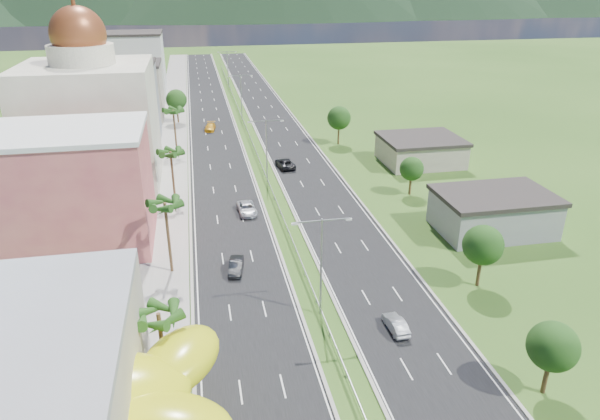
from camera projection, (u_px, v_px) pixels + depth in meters
ground at (346, 378)px, 47.30m from camera, size 500.00×500.00×0.00m
road_left at (213, 126)px, 126.84m from camera, size 11.00×260.00×0.04m
road_right at (275, 123)px, 129.51m from camera, size 11.00×260.00×0.04m
sidewalk_left at (172, 128)px, 125.13m from camera, size 7.00×260.00×0.12m
median_guardrail at (253, 143)px, 111.75m from camera, size 0.10×216.06×0.76m
streetlight_median_b at (321, 257)px, 53.58m from camera, size 6.04×0.25×11.00m
streetlight_median_c at (266, 145)px, 89.53m from camera, size 6.04×0.25×11.00m
streetlight_median_d at (241, 92)px, 129.97m from camera, size 6.04×0.25×11.00m
streetlight_median_e at (228, 65)px, 170.41m from camera, size 6.04×0.25×11.00m
lime_canopy at (94, 398)px, 38.14m from camera, size 18.00×15.00×7.40m
pink_shophouse at (68, 191)px, 68.06m from camera, size 20.00×15.00×15.00m
domed_building at (92, 118)px, 87.19m from camera, size 20.00×20.00×28.70m
midrise_grey at (118, 105)px, 111.18m from camera, size 16.00×15.00×16.00m
midrise_beige at (129, 92)px, 131.55m from camera, size 16.00×15.00×13.00m
midrise_white at (135, 67)px, 151.22m from camera, size 16.00×15.00×18.00m
shed_near at (493, 214)px, 73.75m from camera, size 15.00×10.00×5.00m
shed_far at (420, 151)px, 101.19m from camera, size 14.00×12.00×4.40m
palm_tree_b at (159, 318)px, 43.51m from camera, size 3.60×3.60×8.10m
palm_tree_c at (165, 207)px, 60.90m from camera, size 3.60×3.60×9.60m
palm_tree_d at (171, 154)px, 81.96m from camera, size 3.60×3.60×8.60m
palm_tree_e at (173, 112)px, 104.12m from camera, size 3.60×3.60×9.40m
leafy_tree_lfar at (176, 100)px, 127.68m from camera, size 4.90×4.90×8.05m
leafy_tree_ra at (553, 347)px, 43.74m from camera, size 4.20×4.20×6.90m
leafy_tree_rb at (483, 245)px, 59.39m from camera, size 4.55×4.55×7.47m
leafy_tree_rc at (412, 169)px, 85.41m from camera, size 3.85×3.85×6.33m
leafy_tree_rd at (339, 118)px, 111.18m from camera, size 4.90×4.90×8.05m
mountain_ridge at (272, 18)px, 462.40m from camera, size 860.00×140.00×90.00m
car_dark_left at (236, 266)px, 63.99m from camera, size 2.32×4.73×1.49m
car_silver_mid_left at (247, 208)px, 79.82m from camera, size 2.83×5.60×1.52m
car_yellow_far_left at (210, 127)px, 123.00m from camera, size 2.97×5.65×1.56m
car_silver_right at (396, 324)px, 53.35m from camera, size 1.66×4.24×1.38m
car_dark_far_right at (285, 163)px, 99.00m from camera, size 3.37×6.15×1.63m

